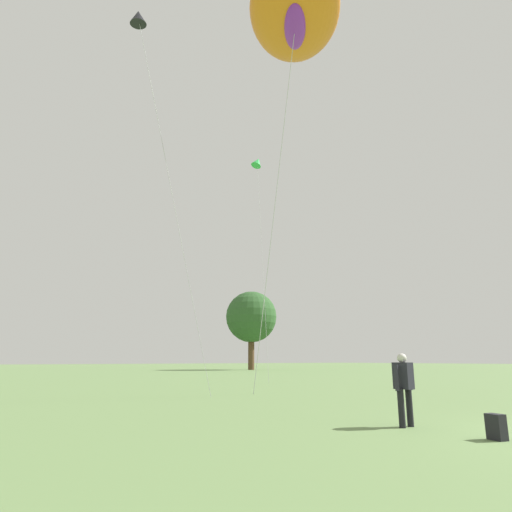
{
  "coord_description": "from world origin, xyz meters",
  "views": [
    {
      "loc": [
        -9.95,
        -2.9,
        1.38
      ],
      "look_at": [
        0.07,
        11.04,
        5.37
      ],
      "focal_mm": 31.34,
      "sensor_mm": 36.0,
      "label": 1
    }
  ],
  "objects_px": {
    "small_kite_streamer_purple": "(257,163)",
    "tree_broad_distant": "(251,317)",
    "backpack": "(496,427)",
    "big_show_kite": "(295,7)",
    "person_grey_haired_man": "(404,384)",
    "small_kite_delta_white": "(139,19)"
  },
  "relations": [
    {
      "from": "backpack",
      "to": "tree_broad_distant",
      "type": "xyz_separation_m",
      "value": [
        28.43,
        47.95,
        7.08
      ]
    },
    {
      "from": "small_kite_streamer_purple",
      "to": "big_show_kite",
      "type": "bearing_deg",
      "value": 149.5
    },
    {
      "from": "big_show_kite",
      "to": "tree_broad_distant",
      "type": "height_order",
      "value": "big_show_kite"
    },
    {
      "from": "big_show_kite",
      "to": "backpack",
      "type": "height_order",
      "value": "big_show_kite"
    },
    {
      "from": "person_grey_haired_man",
      "to": "small_kite_streamer_purple",
      "type": "distance_m",
      "value": 26.18
    },
    {
      "from": "person_grey_haired_man",
      "to": "backpack",
      "type": "xyz_separation_m",
      "value": [
        -0.02,
        -1.89,
        -0.65
      ]
    },
    {
      "from": "person_grey_haired_man",
      "to": "small_kite_streamer_purple",
      "type": "bearing_deg",
      "value": -29.02
    },
    {
      "from": "small_kite_delta_white",
      "to": "small_kite_streamer_purple",
      "type": "height_order",
      "value": "small_kite_delta_white"
    },
    {
      "from": "backpack",
      "to": "small_kite_streamer_purple",
      "type": "xyz_separation_m",
      "value": [
        9.96,
        20.94,
        15.6
      ]
    },
    {
      "from": "person_grey_haired_man",
      "to": "small_kite_delta_white",
      "type": "bearing_deg",
      "value": 11.9
    },
    {
      "from": "big_show_kite",
      "to": "tree_broad_distant",
      "type": "distance_m",
      "value": 49.25
    },
    {
      "from": "backpack",
      "to": "tree_broad_distant",
      "type": "relative_size",
      "value": 0.04
    },
    {
      "from": "person_grey_haired_man",
      "to": "backpack",
      "type": "relative_size",
      "value": 3.43
    },
    {
      "from": "big_show_kite",
      "to": "backpack",
      "type": "distance_m",
      "value": 16.83
    },
    {
      "from": "tree_broad_distant",
      "to": "small_kite_streamer_purple",
      "type": "bearing_deg",
      "value": -124.36
    },
    {
      "from": "backpack",
      "to": "small_kite_streamer_purple",
      "type": "height_order",
      "value": "small_kite_streamer_purple"
    },
    {
      "from": "backpack",
      "to": "small_kite_delta_white",
      "type": "bearing_deg",
      "value": 101.37
    },
    {
      "from": "small_kite_streamer_purple",
      "to": "tree_broad_distant",
      "type": "xyz_separation_m",
      "value": [
        18.47,
        27.01,
        -8.52
      ]
    },
    {
      "from": "person_grey_haired_man",
      "to": "tree_broad_distant",
      "type": "height_order",
      "value": "tree_broad_distant"
    },
    {
      "from": "person_grey_haired_man",
      "to": "big_show_kite",
      "type": "bearing_deg",
      "value": -20.89
    },
    {
      "from": "person_grey_haired_man",
      "to": "small_kite_streamer_purple",
      "type": "xyz_separation_m",
      "value": [
        9.95,
        19.05,
        14.95
      ]
    },
    {
      "from": "small_kite_delta_white",
      "to": "tree_broad_distant",
      "type": "height_order",
      "value": "small_kite_delta_white"
    }
  ]
}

